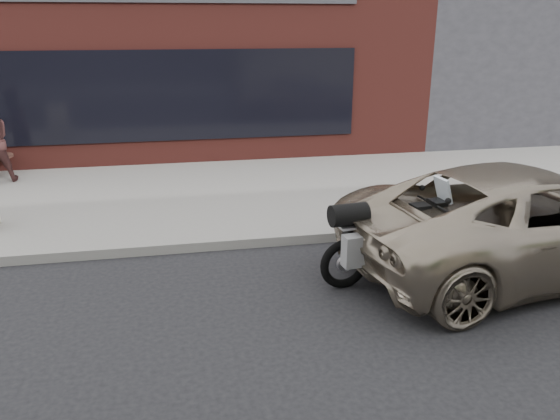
{
  "coord_description": "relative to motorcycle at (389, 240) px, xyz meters",
  "views": [
    {
      "loc": [
        -1.14,
        -3.61,
        3.27
      ],
      "look_at": [
        0.17,
        3.26,
        0.85
      ],
      "focal_mm": 35.0,
      "sensor_mm": 36.0,
      "label": 1
    }
  ],
  "objects": [
    {
      "name": "near_sidewalk",
      "position": [
        -1.47,
        4.44,
        -0.52
      ],
      "size": [
        44.0,
        6.0,
        0.15
      ],
      "primitive_type": "cube",
      "color": "gray",
      "rests_on": "ground"
    },
    {
      "name": "storefront",
      "position": [
        -3.47,
        11.42,
        1.66
      ],
      "size": [
        14.0,
        10.07,
        4.5
      ],
      "color": "#5C231D",
      "rests_on": "ground"
    },
    {
      "name": "neighbour_building",
      "position": [
        8.53,
        11.44,
        2.41
      ],
      "size": [
        10.0,
        10.0,
        6.0
      ],
      "primitive_type": "cube",
      "color": "#2B2A2F",
      "rests_on": "ground"
    },
    {
      "name": "motorcycle",
      "position": [
        0.0,
        0.0,
        0.0
      ],
      "size": [
        2.16,
        0.87,
        1.37
      ],
      "rotation": [
        0.0,
        0.0,
        0.13
      ],
      "color": "black",
      "rests_on": "ground"
    },
    {
      "name": "minivan",
      "position": [
        2.03,
        0.04,
        0.13
      ],
      "size": [
        5.46,
        3.05,
        1.44
      ],
      "primitive_type": "imported",
      "rotation": [
        0.0,
        0.0,
        1.7
      ],
      "color": "gray",
      "rests_on": "ground"
    }
  ]
}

